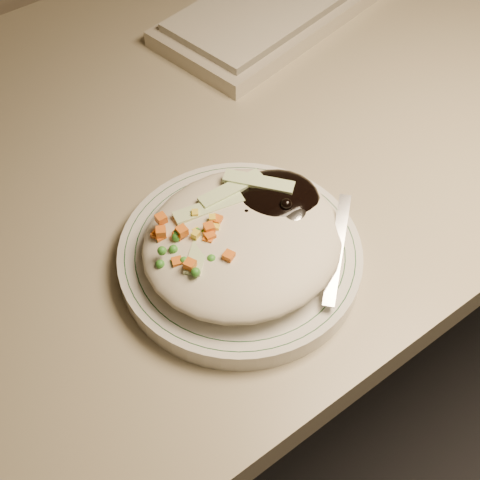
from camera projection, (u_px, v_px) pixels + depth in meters
desk at (193, 242)px, 0.92m from camera, size 1.40×0.70×0.74m
plate at (240, 257)px, 0.64m from camera, size 0.23×0.23×0.02m
plate_rim at (240, 250)px, 0.64m from camera, size 0.22×0.22×0.00m
meal at (244, 235)px, 0.62m from camera, size 0.20×0.19×0.05m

